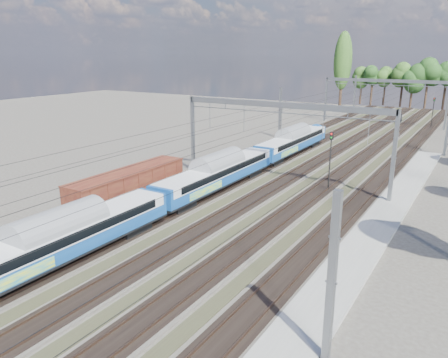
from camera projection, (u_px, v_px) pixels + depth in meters
The scene contains 11 objects.
ground at pixel (42, 326), 23.16m from camera, with size 220.00×220.00×0.00m, color #47423A.
track_bed at pixel (325, 157), 59.95m from camera, with size 21.00×130.00×0.34m.
platform at pixel (368, 240), 33.45m from camera, with size 3.00×70.00×0.30m, color gray.
catenary at pixel (347, 106), 64.32m from camera, with size 25.65×130.00×9.00m.
tree_belt at pixel (432, 82), 94.09m from camera, with size 38.59×101.04×10.98m.
poplar at pixel (343, 61), 107.32m from camera, with size 4.40×4.40×19.04m.
emu_train at pixel (216, 170), 44.55m from camera, with size 2.79×59.02×4.08m.
freight_boxcar at pixel (129, 186), 40.41m from camera, with size 2.73×13.19×3.40m.
worker at pixel (401, 119), 88.96m from camera, with size 0.73×0.48×2.00m, color black.
signal_near at pixel (330, 154), 44.62m from camera, with size 0.44×0.41×6.23m.
signal_far at pixel (433, 109), 83.60m from camera, with size 0.39×0.35×5.70m.
Camera 1 is at (18.74, -12.04, 13.94)m, focal length 35.00 mm.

